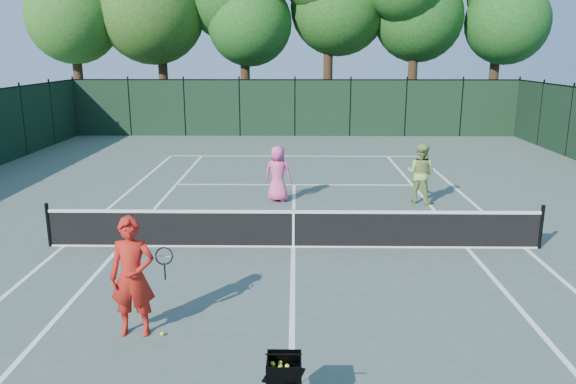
{
  "coord_description": "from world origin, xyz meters",
  "views": [
    {
      "loc": [
        0.05,
        -12.59,
        4.52
      ],
      "look_at": [
        -0.14,
        1.0,
        1.1
      ],
      "focal_mm": 35.0,
      "sensor_mm": 36.0,
      "label": 1
    }
  ],
  "objects_px": {
    "coach": "(133,277)",
    "loose_ball_midcourt": "(162,334)",
    "player_pink": "(278,174)",
    "player_green": "(421,173)",
    "ball_hopper": "(284,368)"
  },
  "relations": [
    {
      "from": "ball_hopper",
      "to": "player_green",
      "type": "bearing_deg",
      "value": 86.7
    },
    {
      "from": "coach",
      "to": "player_green",
      "type": "bearing_deg",
      "value": 50.38
    },
    {
      "from": "ball_hopper",
      "to": "loose_ball_midcourt",
      "type": "distance_m",
      "value": 2.98
    },
    {
      "from": "coach",
      "to": "loose_ball_midcourt",
      "type": "bearing_deg",
      "value": -11.75
    },
    {
      "from": "coach",
      "to": "ball_hopper",
      "type": "distance_m",
      "value": 3.3
    },
    {
      "from": "player_pink",
      "to": "loose_ball_midcourt",
      "type": "relative_size",
      "value": 25.44
    },
    {
      "from": "coach",
      "to": "loose_ball_midcourt",
      "type": "distance_m",
      "value": 1.07
    },
    {
      "from": "player_pink",
      "to": "player_green",
      "type": "relative_size",
      "value": 0.94
    },
    {
      "from": "player_pink",
      "to": "loose_ball_midcourt",
      "type": "bearing_deg",
      "value": 93.45
    },
    {
      "from": "player_pink",
      "to": "ball_hopper",
      "type": "bearing_deg",
      "value": 106.47
    },
    {
      "from": "player_green",
      "to": "ball_hopper",
      "type": "bearing_deg",
      "value": 101.94
    },
    {
      "from": "ball_hopper",
      "to": "loose_ball_midcourt",
      "type": "relative_size",
      "value": 12.26
    },
    {
      "from": "coach",
      "to": "player_pink",
      "type": "height_order",
      "value": "coach"
    },
    {
      "from": "player_pink",
      "to": "loose_ball_midcourt",
      "type": "height_order",
      "value": "player_pink"
    },
    {
      "from": "coach",
      "to": "player_green",
      "type": "height_order",
      "value": "coach"
    }
  ]
}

